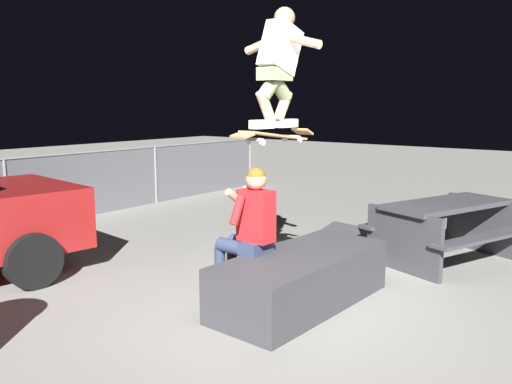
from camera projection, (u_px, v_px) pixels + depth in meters
The scene contains 8 objects.
ground_plane at pixel (291, 312), 4.99m from camera, with size 40.00×40.00×0.00m, color gray.
ledge_box_main at pixel (301, 279), 5.13m from camera, with size 1.96×0.81×0.51m, color #38383D.
person_sitting_on_ledge at pixel (247, 227), 5.15m from camera, with size 0.59×0.76×1.35m.
skateboard at pixel (274, 136), 5.01m from camera, with size 1.03×0.26×0.14m.
skater_airborne at pixel (279, 62), 4.94m from camera, with size 0.62×0.89×1.12m.
kicker_ramp at pixel (334, 250), 6.90m from camera, with size 1.39×1.15×0.36m.
picnic_table_back at pixel (446, 222), 6.53m from camera, with size 2.05×1.83×0.75m.
fence_back at pixel (6, 192), 8.06m from camera, with size 12.05×0.05×1.13m.
Camera 1 is at (-3.94, -2.64, 1.94)m, focal length 37.04 mm.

